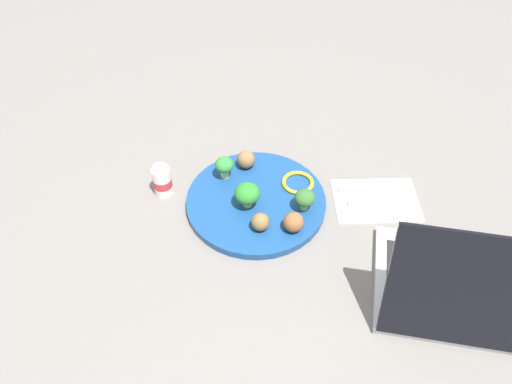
{
  "coord_description": "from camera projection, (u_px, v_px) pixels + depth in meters",
  "views": [
    {
      "loc": [
        0.03,
        0.71,
        0.78
      ],
      "look_at": [
        0.0,
        0.0,
        0.04
      ],
      "focal_mm": 36.43,
      "sensor_mm": 36.0,
      "label": 1
    }
  ],
  "objects": [
    {
      "name": "ground_plane",
      "position": [
        256.0,
        204.0,
        1.05
      ],
      "size": [
        4.0,
        4.0,
        0.0
      ],
      "primitive_type": "plane",
      "color": "slate"
    },
    {
      "name": "napkin",
      "position": [
        376.0,
        199.0,
        1.06
      ],
      "size": [
        0.17,
        0.12,
        0.01
      ],
      "primitive_type": "cube",
      "rotation": [
        0.0,
        0.0,
        -0.01
      ],
      "color": "white",
      "rests_on": "ground_plane"
    },
    {
      "name": "broccoli_floret_mid_left",
      "position": [
        224.0,
        166.0,
        1.06
      ],
      "size": [
        0.04,
        0.04,
        0.05
      ],
      "color": "#ACCC72",
      "rests_on": "plate"
    },
    {
      "name": "laptop",
      "position": [
        475.0,
        291.0,
        0.86
      ],
      "size": [
        0.36,
        0.29,
        0.21
      ],
      "color": "silver",
      "rests_on": "ground_plane"
    },
    {
      "name": "broccoli_floret_back_right",
      "position": [
        305.0,
        198.0,
        1.0
      ],
      "size": [
        0.04,
        0.04,
        0.05
      ],
      "color": "#94C271",
      "rests_on": "plate"
    },
    {
      "name": "yogurt_bottle",
      "position": [
        162.0,
        180.0,
        1.05
      ],
      "size": [
        0.04,
        0.04,
        0.07
      ],
      "color": "white",
      "rests_on": "ground_plane"
    },
    {
      "name": "meatball_mid_left",
      "position": [
        246.0,
        159.0,
        1.09
      ],
      "size": [
        0.04,
        0.04,
        0.04
      ],
      "primitive_type": "sphere",
      "color": "brown",
      "rests_on": "plate"
    },
    {
      "name": "knife",
      "position": [
        371.0,
        191.0,
        1.07
      ],
      "size": [
        0.15,
        0.02,
        0.01
      ],
      "color": "silver",
      "rests_on": "napkin"
    },
    {
      "name": "broccoli_floret_mid_right",
      "position": [
        247.0,
        194.0,
        1.0
      ],
      "size": [
        0.05,
        0.05,
        0.05
      ],
      "color": "#ACCE78",
      "rests_on": "plate"
    },
    {
      "name": "pepper_ring_near_rim",
      "position": [
        298.0,
        183.0,
        1.06
      ],
      "size": [
        0.09,
        0.09,
        0.01
      ],
      "primitive_type": "torus",
      "rotation": [
        0.0,
        0.0,
        5.43
      ],
      "color": "yellow",
      "rests_on": "plate"
    },
    {
      "name": "meatball_center",
      "position": [
        293.0,
        222.0,
        0.97
      ],
      "size": [
        0.04,
        0.04,
        0.04
      ],
      "primitive_type": "sphere",
      "color": "brown",
      "rests_on": "plate"
    },
    {
      "name": "meatball_front_right",
      "position": [
        260.0,
        222.0,
        0.97
      ],
      "size": [
        0.04,
        0.04,
        0.04
      ],
      "primitive_type": "sphere",
      "color": "brown",
      "rests_on": "plate"
    },
    {
      "name": "fork",
      "position": [
        374.0,
        204.0,
        1.04
      ],
      "size": [
        0.12,
        0.02,
        0.01
      ],
      "color": "silver",
      "rests_on": "napkin"
    },
    {
      "name": "plate",
      "position": [
        256.0,
        202.0,
        1.04
      ],
      "size": [
        0.28,
        0.28,
        0.02
      ],
      "primitive_type": "cylinder",
      "color": "navy",
      "rests_on": "ground_plane"
    }
  ]
}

